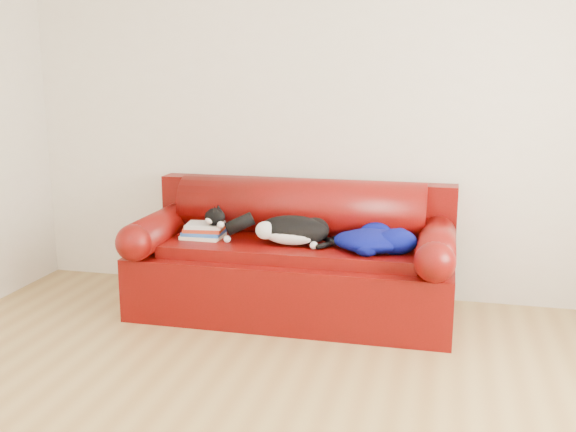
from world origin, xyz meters
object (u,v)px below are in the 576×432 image
(book_stack, at_px, (204,231))
(cat, at_px, (292,231))
(sofa_base, at_px, (293,279))
(blanket, at_px, (374,239))

(book_stack, xyz_separation_m, cat, (0.62, -0.04, 0.04))
(book_stack, height_order, cat, cat)
(sofa_base, height_order, blanket, blanket)
(sofa_base, bearing_deg, cat, -80.57)
(cat, height_order, blanket, cat)
(sofa_base, distance_m, blanket, 0.65)
(blanket, bearing_deg, sofa_base, 168.71)
(cat, bearing_deg, book_stack, 163.56)
(book_stack, bearing_deg, sofa_base, 5.74)
(sofa_base, relative_size, cat, 3.12)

